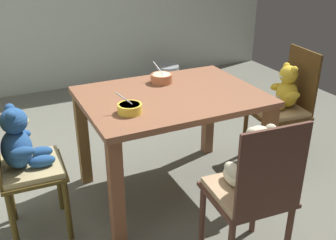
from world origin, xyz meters
TOP-DOWN VIEW (x-y plane):
  - ground_plane at (0.00, 0.00)m, footprint 5.20×5.20m
  - dining_table at (0.00, 0.00)m, footprint 1.18×0.87m
  - teddy_chair_near_left at (-0.98, -0.04)m, footprint 0.38×0.41m
  - teddy_chair_near_right at (0.99, 0.00)m, footprint 0.44×0.44m
  - teddy_chair_near_front at (0.07, -0.83)m, footprint 0.44×0.42m
  - porridge_bowl_terracotta_far_center at (0.04, 0.23)m, footprint 0.16×0.16m
  - porridge_bowl_yellow_near_left at (-0.36, -0.17)m, footprint 0.15×0.15m
  - metal_pail at (1.00, 2.15)m, footprint 0.28×0.28m

SIDE VIEW (x-z plane):
  - ground_plane at x=0.00m, z-range -0.04..0.00m
  - metal_pail at x=1.00m, z-range 0.00..0.23m
  - teddy_chair_near_right at x=0.99m, z-range 0.08..1.01m
  - teddy_chair_near_left at x=-0.98m, z-range 0.13..0.99m
  - teddy_chair_near_front at x=0.07m, z-range 0.11..1.03m
  - dining_table at x=0.00m, z-range 0.25..1.01m
  - porridge_bowl_yellow_near_left at x=-0.36m, z-range 0.72..0.85m
  - porridge_bowl_terracotta_far_center at x=0.04m, z-range 0.72..0.86m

